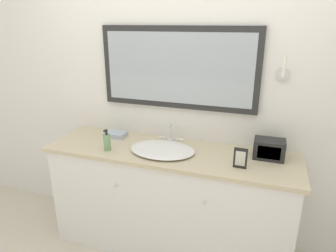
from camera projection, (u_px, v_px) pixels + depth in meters
wall_back at (182, 90)px, 2.41m from camera, size 8.00×0.18×2.55m
vanity_counter at (170, 200)px, 2.42m from camera, size 1.92×0.56×0.87m
sink_basin at (163, 149)px, 2.27m from camera, size 0.49×0.42×0.16m
soap_bottle at (107, 142)px, 2.27m from camera, size 0.05×0.05×0.17m
appliance_box at (269, 149)px, 2.14m from camera, size 0.22×0.15×0.14m
picture_frame at (240, 158)px, 1.99m from camera, size 0.09×0.01×0.14m
hand_towel_near_sink at (116, 134)px, 2.55m from camera, size 0.17×0.13×0.04m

